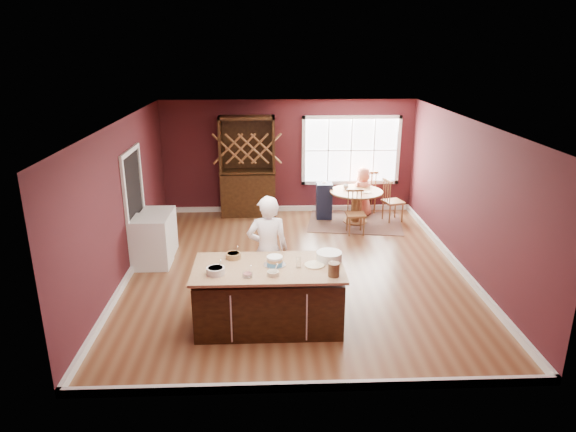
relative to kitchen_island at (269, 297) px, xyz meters
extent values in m
plane|color=brown|center=(0.51, 1.91, -0.44)|extent=(7.00, 7.00, 0.00)
plane|color=white|center=(0.51, 1.91, 2.26)|extent=(7.00, 7.00, 0.00)
plane|color=#3B1418|center=(0.51, 5.41, 0.91)|extent=(6.00, 0.00, 6.00)
plane|color=#3B1418|center=(0.51, -1.59, 0.91)|extent=(6.00, 0.00, 6.00)
plane|color=#3B1418|center=(-2.49, 1.91, 0.91)|extent=(0.00, 7.00, 7.00)
plane|color=#3B1418|center=(3.51, 1.91, 0.91)|extent=(0.00, 7.00, 7.00)
cube|color=#3D2410|center=(0.00, 0.00, -0.02)|extent=(2.06, 1.04, 0.83)
cube|color=tan|center=(0.00, 0.00, 0.46)|extent=(2.14, 1.12, 0.04)
cylinder|color=olive|center=(2.01, 4.47, -0.42)|extent=(0.56, 0.56, 0.04)
cylinder|color=olive|center=(2.01, 4.47, -0.08)|extent=(0.20, 0.20, 0.67)
cylinder|color=olive|center=(2.01, 4.47, 0.29)|extent=(1.20, 1.20, 0.04)
imported|color=white|center=(-0.01, 0.69, 0.44)|extent=(0.68, 0.47, 1.77)
cylinder|color=silver|center=(-0.73, -0.22, 0.53)|extent=(0.25, 0.25, 0.10)
cylinder|color=olive|center=(-0.51, 0.32, 0.52)|extent=(0.22, 0.22, 0.08)
cylinder|color=white|center=(-0.28, -0.32, 0.51)|extent=(0.15, 0.15, 0.05)
cylinder|color=beige|center=(0.06, -0.29, 0.51)|extent=(0.16, 0.16, 0.06)
cylinder|color=white|center=(0.42, -0.05, 0.56)|extent=(0.08, 0.08, 0.15)
cylinder|color=#FDEEB2|center=(0.66, 0.01, 0.49)|extent=(0.29, 0.29, 0.02)
cylinder|color=white|center=(0.89, 0.19, 0.55)|extent=(0.37, 0.37, 0.13)
cylinder|color=#4B3319|center=(0.89, -0.34, 0.58)|extent=(0.16, 0.16, 0.19)
cube|color=brown|center=(2.01, 4.47, -0.43)|extent=(2.34, 1.95, 0.01)
imported|color=#DF765B|center=(2.26, 4.92, 0.16)|extent=(0.69, 0.63, 1.19)
cylinder|color=beige|center=(2.23, 4.33, 0.32)|extent=(0.19, 0.19, 0.01)
imported|color=silver|center=(1.80, 4.66, 0.36)|extent=(0.13, 0.13, 0.10)
cube|color=black|center=(-0.46, 5.13, 0.74)|extent=(1.29, 0.54, 2.36)
cube|color=white|center=(-2.13, 2.19, 0.03)|extent=(0.64, 0.62, 0.93)
cube|color=silver|center=(-2.13, 2.83, 0.00)|extent=(0.60, 0.58, 0.88)
camera|label=1|loc=(0.01, -6.67, 3.48)|focal=32.00mm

